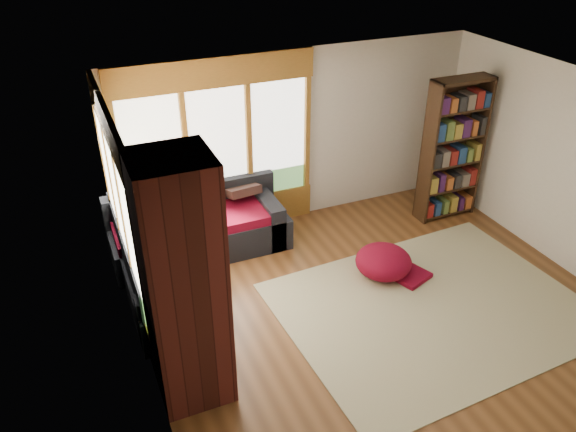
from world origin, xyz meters
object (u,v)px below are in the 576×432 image
object	(u,v)px
sectional_sofa	(186,251)
brick_chimney	(184,286)
bookshelf	(453,150)
pouf	(384,261)
dog_tan	(181,212)
area_rug	(432,307)
dog_brindle	(187,255)

from	to	relation	value
sectional_sofa	brick_chimney	bearing A→B (deg)	-98.67
bookshelf	pouf	xyz separation A→B (m)	(-1.73, -1.01, -0.88)
dog_tan	sectional_sofa	bearing A→B (deg)	-116.34
brick_chimney	sectional_sofa	world-z (taller)	brick_chimney
brick_chimney	dog_tan	size ratio (longest dim) A/B	2.28
sectional_sofa	area_rug	world-z (taller)	sectional_sofa
brick_chimney	sectional_sofa	size ratio (longest dim) A/B	1.18
pouf	dog_brindle	size ratio (longest dim) A/B	0.79
area_rug	dog_brindle	world-z (taller)	dog_brindle
brick_chimney	pouf	distance (m)	3.16
pouf	dog_tan	distance (m)	2.73
sectional_sofa	area_rug	xyz separation A→B (m)	(2.56, -1.96, -0.30)
dog_tan	dog_brindle	bearing A→B (deg)	-118.68
bookshelf	dog_brindle	size ratio (longest dim) A/B	2.31
dog_tan	pouf	bearing A→B (deg)	-46.99
area_rug	pouf	distance (m)	0.89
bookshelf	dog_tan	world-z (taller)	bookshelf
area_rug	bookshelf	distance (m)	2.64
dog_brindle	dog_tan	bearing A→B (deg)	-26.26
brick_chimney	bookshelf	bearing A→B (deg)	23.18
sectional_sofa	pouf	size ratio (longest dim) A/B	2.96
sectional_sofa	dog_tan	world-z (taller)	dog_tan
area_rug	bookshelf	size ratio (longest dim) A/B	1.65
area_rug	bookshelf	world-z (taller)	bookshelf
dog_brindle	area_rug	bearing A→B (deg)	-130.00
pouf	bookshelf	bearing A→B (deg)	30.24
pouf	dog_tan	size ratio (longest dim) A/B	0.65
bookshelf	brick_chimney	bearing A→B (deg)	-156.82
pouf	dog_brindle	distance (m)	2.59
bookshelf	dog_tan	xyz separation A→B (m)	(-4.08, 0.24, -0.27)
pouf	dog_brindle	world-z (taller)	dog_brindle
dog_tan	dog_brindle	distance (m)	0.94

